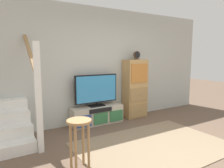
{
  "coord_description": "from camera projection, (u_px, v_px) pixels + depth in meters",
  "views": [
    {
      "loc": [
        -2.42,
        -1.98,
        1.56
      ],
      "look_at": [
        -0.13,
        1.81,
        0.97
      ],
      "focal_mm": 33.14,
      "sensor_mm": 36.0,
      "label": 1
    }
  ],
  "objects": [
    {
      "name": "desk_clock",
      "position": [
        137.0,
        55.0,
        5.2
      ],
      "size": [
        0.19,
        0.08,
        0.21
      ],
      "color": "#4C3823",
      "rests_on": "side_cabinet"
    },
    {
      "name": "side_cabinet",
      "position": [
        135.0,
        89.0,
        5.31
      ],
      "size": [
        0.58,
        0.38,
        1.49
      ],
      "color": "tan",
      "rests_on": "ground_plane"
    },
    {
      "name": "ground_plane",
      "position": [
        181.0,
        161.0,
        3.13
      ],
      "size": [
        20.0,
        20.0,
        0.0
      ],
      "primitive_type": "plane",
      "color": "brown"
    },
    {
      "name": "back_wall",
      "position": [
        103.0,
        65.0,
        5.03
      ],
      "size": [
        6.4,
        0.12,
        2.7
      ],
      "primitive_type": "cube",
      "color": "#B2B7B2",
      "rests_on": "ground_plane"
    },
    {
      "name": "area_rug",
      "position": [
        154.0,
        146.0,
        3.63
      ],
      "size": [
        2.6,
        1.8,
        0.01
      ],
      "primitive_type": "cube",
      "color": "#847056",
      "rests_on": "ground_plane"
    },
    {
      "name": "television",
      "position": [
        96.0,
        89.0,
        4.74
      ],
      "size": [
        1.05,
        0.22,
        0.73
      ],
      "color": "black",
      "rests_on": "media_console"
    },
    {
      "name": "staircase",
      "position": [
        3.0,
        122.0,
        3.8
      ],
      "size": [
        1.0,
        1.36,
        2.2
      ],
      "color": "white",
      "rests_on": "ground_plane"
    },
    {
      "name": "bar_stool_near",
      "position": [
        79.0,
        133.0,
        2.82
      ],
      "size": [
        0.34,
        0.34,
        0.71
      ],
      "color": "#A37A4C",
      "rests_on": "ground_plane"
    },
    {
      "name": "media_console",
      "position": [
        97.0,
        115.0,
        4.8
      ],
      "size": [
        1.24,
        0.38,
        0.42
      ],
      "color": "#BCB29E",
      "rests_on": "ground_plane"
    }
  ]
}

